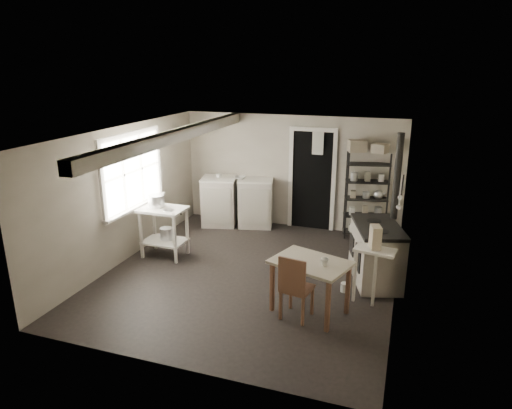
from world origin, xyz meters
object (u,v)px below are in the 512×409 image
(stove, at_px, (376,254))
(flour_sack, at_px, (359,228))
(work_table, at_px, (310,287))
(shelf_rack, at_px, (367,190))
(stockpot, at_px, (156,203))
(chair, at_px, (297,284))
(prep_table, at_px, (164,234))
(base_cabinets, at_px, (238,204))

(stove, distance_m, flour_sack, 1.75)
(work_table, bearing_deg, shelf_rack, 82.77)
(stockpot, distance_m, flour_sack, 3.85)
(stove, bearing_deg, stockpot, 165.24)
(stove, distance_m, chair, 1.71)
(shelf_rack, xyz_separation_m, chair, (-0.53, -3.32, -0.46))
(chair, bearing_deg, work_table, 62.99)
(stove, height_order, work_table, stove)
(shelf_rack, height_order, work_table, shelf_rack)
(prep_table, distance_m, stockpot, 0.56)
(prep_table, relative_size, shelf_rack, 0.52)
(shelf_rack, height_order, chair, shelf_rack)
(prep_table, distance_m, stove, 3.60)
(stockpot, xyz_separation_m, chair, (2.85, -1.29, -0.45))
(prep_table, relative_size, flour_sack, 2.01)
(base_cabinets, bearing_deg, stockpot, -126.22)
(work_table, xyz_separation_m, chair, (-0.14, -0.18, 0.10))
(shelf_rack, bearing_deg, prep_table, -160.28)
(prep_table, height_order, flour_sack, prep_table)
(shelf_rack, distance_m, chair, 3.39)
(base_cabinets, xyz_separation_m, chair, (2.07, -3.19, 0.03))
(prep_table, height_order, stockpot, stockpot)
(stove, distance_m, work_table, 1.49)
(prep_table, distance_m, chair, 2.97)
(prep_table, height_order, base_cabinets, base_cabinets)
(stove, relative_size, chair, 1.27)
(stove, bearing_deg, prep_table, 166.14)
(base_cabinets, bearing_deg, shelf_rack, -11.08)
(base_cabinets, bearing_deg, chair, -70.88)
(base_cabinets, height_order, shelf_rack, shelf_rack)
(flour_sack, bearing_deg, stove, -75.30)
(shelf_rack, bearing_deg, base_cabinets, 169.80)
(prep_table, xyz_separation_m, flour_sack, (3.16, 1.89, -0.16))
(chair, bearing_deg, base_cabinets, 133.09)
(prep_table, xyz_separation_m, stockpot, (-0.15, 0.05, 0.54))
(shelf_rack, bearing_deg, stockpot, -162.09)
(work_table, relative_size, chair, 1.09)
(base_cabinets, height_order, flour_sack, base_cabinets)
(prep_table, relative_size, base_cabinets, 0.58)
(prep_table, xyz_separation_m, chair, (2.70, -1.24, 0.08))
(flour_sack, bearing_deg, shelf_rack, 67.44)
(base_cabinets, distance_m, chair, 3.80)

